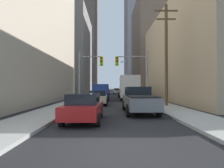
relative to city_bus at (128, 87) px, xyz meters
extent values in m
plane|color=black|center=(-2.40, -23.63, -1.93)|extent=(400.00, 400.00, 0.00)
cube|color=#9E9E99|center=(-7.06, 26.37, -1.85)|extent=(2.69, 160.00, 0.15)
cube|color=#9E9E99|center=(2.26, 26.37, -1.85)|extent=(2.69, 160.00, 0.15)
cube|color=silver|center=(0.00, -0.01, 0.02)|extent=(2.94, 11.59, 2.90)
cube|color=black|center=(-1.26, -0.01, 0.54)|extent=(0.43, 10.57, 0.80)
cube|color=red|center=(-1.26, -0.01, -0.56)|extent=(0.42, 10.57, 0.28)
cylinder|color=black|center=(-1.17, 4.02, -1.43)|extent=(0.32, 1.00, 1.00)
cylinder|color=black|center=(1.18, 4.02, -1.43)|extent=(0.32, 1.00, 1.00)
cylinder|color=black|center=(-1.17, -3.23, -1.43)|extent=(0.32, 1.00, 1.00)
cylinder|color=black|center=(1.18, -3.23, -1.43)|extent=(0.32, 1.00, 1.00)
cube|color=slate|center=(-0.64, -15.60, -1.13)|extent=(2.06, 5.42, 0.80)
cube|color=black|center=(-0.64, -14.63, -0.38)|extent=(1.82, 1.82, 0.70)
cube|color=black|center=(-0.64, -16.95, -0.68)|extent=(1.78, 2.39, 0.10)
cylinder|color=black|center=(-1.60, -13.87, -1.53)|extent=(0.28, 0.80, 0.80)
cylinder|color=black|center=(0.32, -13.87, -1.53)|extent=(0.28, 0.80, 0.80)
cylinder|color=black|center=(-1.60, -17.33, -1.53)|extent=(0.28, 0.80, 0.80)
cylinder|color=black|center=(0.32, -17.33, -1.53)|extent=(0.28, 0.80, 0.80)
cube|color=navy|center=(-4.03, -2.76, -0.62)|extent=(2.10, 5.24, 1.90)
cube|color=black|center=(-4.03, -0.16, -0.20)|extent=(1.76, 0.05, 0.60)
cylinder|color=black|center=(-4.99, -1.10, -1.57)|extent=(0.24, 0.72, 0.72)
cylinder|color=black|center=(-3.07, -1.10, -1.57)|extent=(0.24, 0.72, 0.72)
cylinder|color=black|center=(-4.99, -4.43, -1.57)|extent=(0.24, 0.72, 0.72)
cylinder|color=black|center=(-3.07, -4.43, -1.57)|extent=(0.24, 0.72, 0.72)
cube|color=maroon|center=(-4.18, -18.84, -1.28)|extent=(1.91, 4.25, 0.65)
cube|color=black|center=(-4.18, -18.99, -0.68)|extent=(1.63, 1.94, 0.55)
cylinder|color=black|center=(-5.05, -17.49, -1.61)|extent=(0.22, 0.64, 0.64)
cylinder|color=black|center=(-3.32, -17.49, -1.61)|extent=(0.22, 0.64, 0.64)
cylinder|color=black|center=(-5.05, -20.18, -1.61)|extent=(0.22, 0.64, 0.64)
cylinder|color=black|center=(-3.32, -20.18, -1.61)|extent=(0.22, 0.64, 0.64)
cube|color=#C6B793|center=(-4.02, -9.34, -1.28)|extent=(1.82, 4.21, 0.65)
cube|color=black|center=(-4.02, -9.49, -0.68)|extent=(1.59, 1.91, 0.55)
cylinder|color=black|center=(-4.88, -8.00, -1.61)|extent=(0.22, 0.64, 0.64)
cylinder|color=black|center=(-3.15, -8.00, -1.61)|extent=(0.22, 0.64, 0.64)
cylinder|color=black|center=(-4.88, -10.68, -1.61)|extent=(0.22, 0.64, 0.64)
cylinder|color=black|center=(-3.15, -10.68, -1.61)|extent=(0.22, 0.64, 0.64)
cube|color=#195938|center=(-4.11, 5.06, -1.28)|extent=(1.90, 4.24, 0.65)
cube|color=black|center=(-4.11, 4.91, -0.68)|extent=(1.63, 1.94, 0.55)
cylinder|color=black|center=(-4.98, 6.40, -1.61)|extent=(0.22, 0.64, 0.64)
cylinder|color=black|center=(-3.25, 6.40, -1.61)|extent=(0.22, 0.64, 0.64)
cylinder|color=black|center=(-4.98, 3.72, -1.61)|extent=(0.22, 0.64, 0.64)
cylinder|color=black|center=(-3.25, 3.72, -1.61)|extent=(0.22, 0.64, 0.64)
cube|color=#141E4C|center=(-3.91, 21.31, -1.28)|extent=(1.90, 4.24, 0.65)
cube|color=black|center=(-3.91, 21.16, -0.68)|extent=(1.63, 1.94, 0.55)
cylinder|color=black|center=(-4.78, 22.65, -1.61)|extent=(0.22, 0.64, 0.64)
cylinder|color=black|center=(-3.05, 22.65, -1.61)|extent=(0.22, 0.64, 0.64)
cylinder|color=black|center=(-4.78, 19.97, -1.61)|extent=(0.22, 0.64, 0.64)
cylinder|color=black|center=(-3.05, 19.97, -1.61)|extent=(0.22, 0.64, 0.64)
cube|color=white|center=(-0.82, 28.32, -1.28)|extent=(1.90, 4.24, 0.65)
cube|color=black|center=(-0.82, 28.17, -0.68)|extent=(1.63, 1.94, 0.55)
cylinder|color=black|center=(-1.68, 29.67, -1.61)|extent=(0.22, 0.64, 0.64)
cylinder|color=black|center=(0.05, 29.67, -1.61)|extent=(0.22, 0.64, 0.64)
cylinder|color=black|center=(-1.68, 26.98, -1.61)|extent=(0.22, 0.64, 0.64)
cylinder|color=black|center=(0.05, 26.98, -1.61)|extent=(0.22, 0.64, 0.64)
cylinder|color=gray|center=(-6.32, -7.49, 1.07)|extent=(0.18, 0.18, 6.00)
cylinder|color=gray|center=(-5.04, -7.49, 3.47)|extent=(2.55, 0.12, 0.12)
cube|color=gold|center=(-3.77, -7.49, 2.95)|extent=(0.38, 0.30, 1.05)
sphere|color=black|center=(-3.77, -7.66, 3.29)|extent=(0.24, 0.24, 0.24)
sphere|color=black|center=(-3.77, -7.66, 2.95)|extent=(0.24, 0.24, 0.24)
sphere|color=#19D833|center=(-3.77, -7.66, 2.61)|extent=(0.24, 0.24, 0.24)
cylinder|color=gray|center=(1.51, -7.49, 1.07)|extent=(0.18, 0.18, 6.00)
cylinder|color=gray|center=(-0.23, -7.49, 3.47)|extent=(3.49, 0.12, 0.12)
cube|color=gold|center=(-1.97, -7.49, 2.95)|extent=(0.38, 0.30, 1.05)
sphere|color=black|center=(-1.97, -7.66, 3.29)|extent=(0.24, 0.24, 0.24)
sphere|color=black|center=(-1.97, -7.66, 2.95)|extent=(0.24, 0.24, 0.24)
sphere|color=#19D833|center=(-1.97, -7.66, 2.61)|extent=(0.24, 0.24, 0.24)
cylinder|color=brown|center=(2.53, -11.59, 2.92)|extent=(0.28, 0.28, 9.69)
cube|color=brown|center=(2.53, -11.59, 7.16)|extent=(2.20, 0.12, 0.12)
cube|color=brown|center=(2.53, -11.59, 6.36)|extent=(1.80, 0.12, 0.12)
cylinder|color=gray|center=(1.61, 10.60, 1.82)|extent=(0.16, 0.16, 7.50)
cylinder|color=gray|center=(0.65, 10.60, 5.37)|extent=(1.93, 0.10, 0.10)
ellipsoid|color=#4C4C51|center=(-0.32, 10.60, 5.27)|extent=(0.56, 0.32, 0.20)
cube|color=gray|center=(-19.88, 23.42, 9.15)|extent=(21.88, 19.95, 22.16)
cube|color=#66564C|center=(-17.97, 64.89, 29.33)|extent=(16.41, 23.44, 62.53)
cube|color=#66564C|center=(12.20, 22.54, 10.67)|extent=(16.12, 18.43, 25.20)
cube|color=#93939E|center=(16.58, 62.74, 30.62)|extent=(23.60, 21.59, 65.10)
camera|label=1|loc=(-2.73, -29.12, -0.06)|focal=30.11mm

